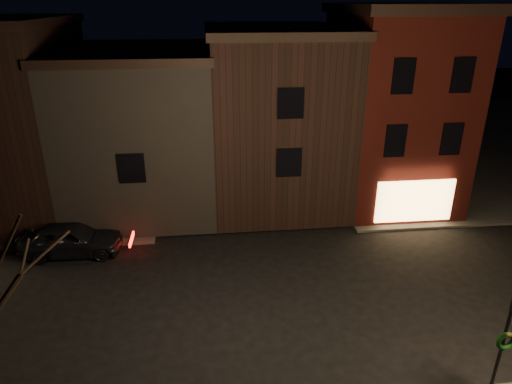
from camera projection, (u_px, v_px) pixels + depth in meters
ground at (273, 300)px, 17.75m from camera, size 120.00×120.00×0.00m
sidewalk_far_right at (476, 139)px, 38.04m from camera, size 30.00×30.00×0.12m
corner_building at (393, 106)px, 25.12m from camera, size 6.50×8.50×10.50m
row_building_a at (274, 114)px, 25.62m from camera, size 7.30×10.30×9.40m
row_building_b at (143, 127)px, 25.09m from camera, size 7.80×10.30×8.40m
row_building_c at (2, 117)px, 24.07m from camera, size 7.30×10.30×9.90m
traffic_signal at (511, 324)px, 12.18m from camera, size 0.58×0.38×4.05m
parked_car_a at (71, 239)px, 20.68m from camera, size 4.52×1.91×1.53m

